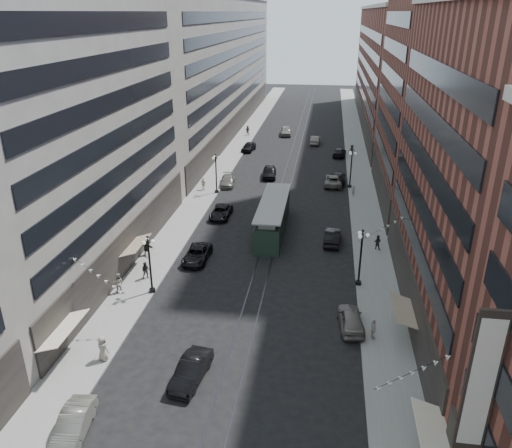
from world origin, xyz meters
The scene contains 39 objects.
ground centered at (0.00, 60.00, 0.00)m, with size 220.00×220.00×0.00m, color black.
sidewalk_west centered at (-11.00, 70.00, 0.07)m, with size 4.00×180.00×0.15m, color gray.
sidewalk_east centered at (11.00, 70.00, 0.07)m, with size 4.00×180.00×0.15m, color gray.
rail_west centered at (-0.70, 70.00, 0.01)m, with size 0.12×180.00×0.02m, color #2D2D33.
rail_east centered at (0.70, 70.00, 0.01)m, with size 0.12×180.00×0.02m, color #2D2D33.
building_west_mid centered at (-17.00, 33.00, 14.00)m, with size 8.00×36.00×28.00m, color gray.
building_west_far centered at (-17.00, 96.00, 13.00)m, with size 8.00×90.00×26.00m, color gray.
building_east_mid centered at (17.00, 28.00, 12.00)m, with size 8.00×30.00×24.00m, color brown.
building_east_tower centered at (17.00, 56.00, 21.00)m, with size 8.00×26.00×42.00m, color brown.
building_east_far centered at (17.00, 105.00, 12.00)m, with size 8.00×72.00×24.00m, color brown.
lamppost_sw_far centered at (-9.20, 28.00, 3.10)m, with size 1.03×1.14×5.52m.
lamppost_sw_mid centered at (-9.20, 55.00, 3.10)m, with size 1.03×1.14×5.52m.
lamppost_se_far centered at (9.20, 32.00, 3.10)m, with size 1.03×1.14×5.52m.
lamppost_se_mid centered at (9.20, 60.00, 3.10)m, with size 1.03×1.14×5.52m.
streetcar centered at (0.00, 43.16, 1.69)m, with size 2.94×13.26×3.67m.
car_1 centered at (-8.40, 11.64, 0.74)m, with size 1.57×4.51×1.49m, color slate.
car_2 centered at (-6.80, 34.79, 0.70)m, with size 2.31×5.01×1.39m, color black.
car_4 centered at (8.28, 25.14, 0.79)m, with size 1.87×4.64×1.58m, color slate.
car_5 centered at (-2.72, 17.34, 0.77)m, with size 1.63×4.69×1.54m, color black.
pedestrian_1 centered at (-9.50, 18.35, 1.12)m, with size 0.95×0.52×1.95m, color gray.
pedestrian_2 centered at (-10.54, 30.25, 1.00)m, with size 0.82×0.45×1.69m, color black.
pedestrian_4 centered at (9.92, 23.67, 1.01)m, with size 1.00×0.46×1.71m, color #B7A797.
car_7 centered at (-6.80, 46.57, 0.68)m, with size 2.26×4.90×1.36m, color black.
car_8 centered at (-8.40, 58.75, 0.69)m, with size 1.94×4.78×1.39m, color #646059.
car_9 centered at (-8.40, 78.38, 0.78)m, with size 1.85×4.60×1.57m, color black.
car_10 centered at (6.80, 40.96, 0.77)m, with size 1.63×4.67×1.54m, color black.
car_11 centered at (6.90, 61.01, 0.76)m, with size 2.54×5.50×1.53m, color slate.
car_12 centered at (7.89, 77.09, 0.70)m, with size 1.96×4.83×1.40m, color black.
car_13 centered at (-2.82, 63.33, 0.86)m, with size 2.02×5.03×1.71m, color black.
car_14 centered at (3.39, 85.38, 0.78)m, with size 1.65×4.74×1.56m, color slate.
pedestrian_5 centered at (-12.23, 35.01, 1.01)m, with size 1.60×0.46×1.73m, color black.
pedestrian_6 centered at (-11.29, 55.92, 1.01)m, with size 1.01×0.46×1.72m, color #BDB39D.
pedestrian_7 centered at (11.49, 39.87, 0.95)m, with size 0.77×0.42×1.59m, color black.
pedestrian_8 centered at (9.50, 56.08, 0.97)m, with size 0.60×0.39×1.64m, color #B2A893.
pedestrian_9 centered at (10.03, 77.76, 1.05)m, with size 1.16×0.48×1.80m, color black.
car_extra_0 centered at (-2.80, 91.84, 0.90)m, with size 2.11×5.25×1.79m, color slate.
car_extra_1 centered at (7.52, 62.38, 0.74)m, with size 2.08×5.12×1.49m, color black.
pedestrian_extra_0 centered at (-12.15, 27.56, 1.08)m, with size 0.90×0.49×1.86m, color #AA9F8D.
pedestrian_extra_1 centered at (-10.49, 90.24, 1.12)m, with size 0.94×0.52×1.94m, color black.
Camera 1 is at (5.59, -9.14, 23.35)m, focal length 35.00 mm.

